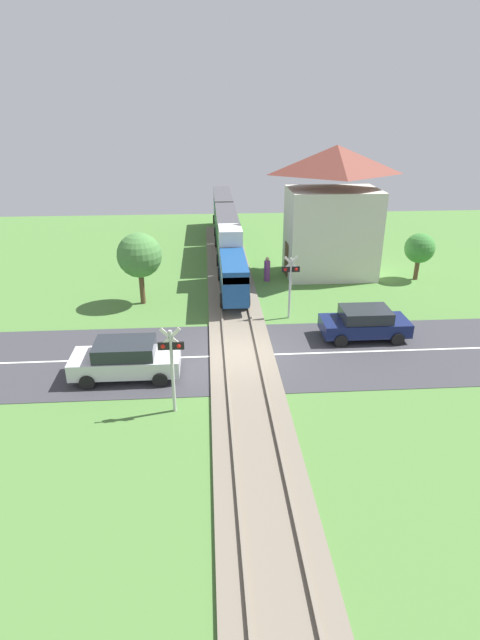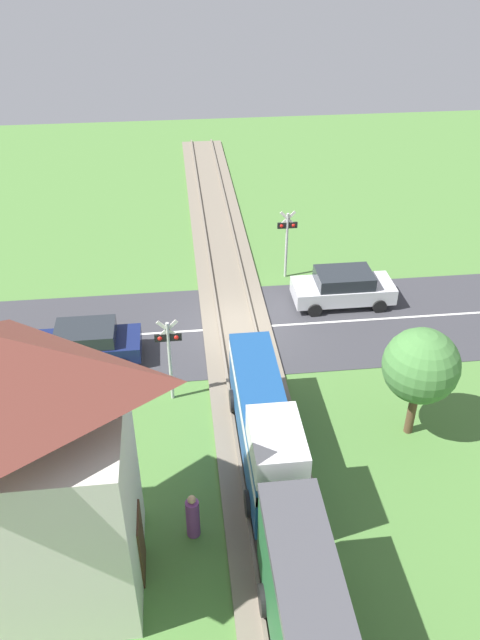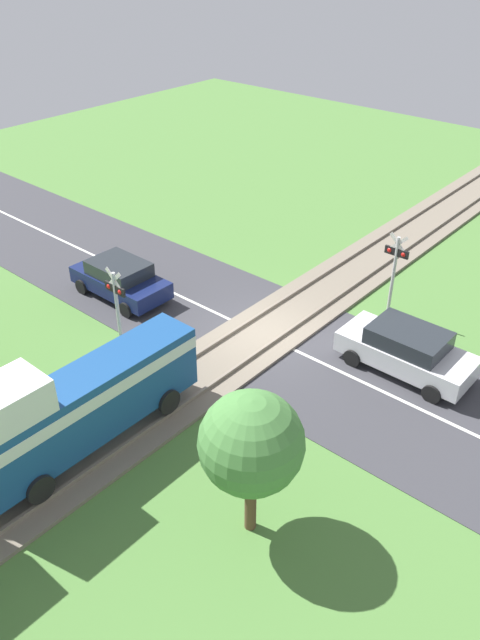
% 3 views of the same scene
% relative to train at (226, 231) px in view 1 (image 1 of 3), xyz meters
% --- Properties ---
extents(ground_plane, '(60.00, 60.00, 0.00)m').
position_rel_train_xyz_m(ground_plane, '(0.00, -15.12, -1.88)').
color(ground_plane, '#4C7A38').
extents(road_surface, '(48.00, 6.40, 0.02)m').
position_rel_train_xyz_m(road_surface, '(0.00, -15.12, -1.87)').
color(road_surface, '#38383D').
rests_on(road_surface, ground_plane).
extents(track_bed, '(2.80, 48.00, 0.24)m').
position_rel_train_xyz_m(track_bed, '(0.00, -15.12, -1.82)').
color(track_bed, '#756B5B').
rests_on(track_bed, ground_plane).
extents(train, '(1.58, 22.05, 3.18)m').
position_rel_train_xyz_m(train, '(0.00, 0.00, 0.00)').
color(train, navy).
rests_on(train, track_bed).
extents(car_near_crossing, '(4.29, 1.98, 1.54)m').
position_rel_train_xyz_m(car_near_crossing, '(-4.75, -16.56, -1.08)').
color(car_near_crossing, silver).
rests_on(car_near_crossing, ground_plane).
extents(car_far_side, '(4.02, 1.95, 1.47)m').
position_rel_train_xyz_m(car_far_side, '(5.83, -13.68, -1.11)').
color(car_far_side, '#141E4C').
rests_on(car_far_side, ground_plane).
extents(crossing_signal_west_approach, '(0.90, 0.18, 3.29)m').
position_rel_train_xyz_m(crossing_signal_west_approach, '(-2.71, -19.14, 0.22)').
color(crossing_signal_west_approach, '#B7B7B7').
rests_on(crossing_signal_west_approach, ground_plane).
extents(crossing_signal_east_approach, '(0.90, 0.18, 3.29)m').
position_rel_train_xyz_m(crossing_signal_east_approach, '(2.71, -11.10, 0.22)').
color(crossing_signal_east_approach, '#B7B7B7').
rests_on(crossing_signal_east_approach, ground_plane).
extents(station_building, '(5.88, 3.99, 7.89)m').
position_rel_train_xyz_m(station_building, '(6.33, -4.33, 1.96)').
color(station_building, beige).
rests_on(station_building, ground_plane).
extents(pedestrian_by_station, '(0.37, 0.37, 1.51)m').
position_rel_train_xyz_m(pedestrian_by_station, '(2.26, -5.31, -1.20)').
color(pedestrian_by_station, '#7F3D84').
rests_on(pedestrian_by_station, ground_plane).
extents(tree_by_station, '(1.82, 1.82, 2.91)m').
position_rel_train_xyz_m(tree_by_station, '(11.56, -5.64, 0.09)').
color(tree_by_station, brown).
rests_on(tree_by_station, ground_plane).
extents(tree_roadside_hedge, '(2.38, 2.38, 3.92)m').
position_rel_train_xyz_m(tree_roadside_hedge, '(-4.98, -8.55, 0.83)').
color(tree_roadside_hedge, brown).
rests_on(tree_roadside_hedge, ground_plane).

